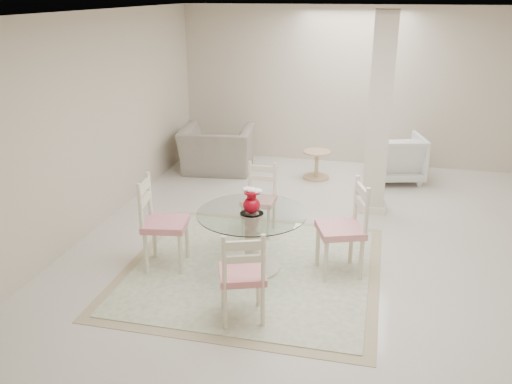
% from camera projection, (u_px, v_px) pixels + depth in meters
% --- Properties ---
extents(ground, '(7.00, 7.00, 0.00)m').
position_uv_depth(ground, '(326.00, 245.00, 6.60)').
color(ground, beige).
rests_on(ground, ground).
extents(room_shell, '(6.02, 7.02, 2.71)m').
position_uv_depth(room_shell, '(334.00, 93.00, 5.95)').
color(room_shell, beige).
rests_on(room_shell, ground).
extents(column, '(0.30, 0.30, 2.70)m').
position_uv_depth(column, '(379.00, 116.00, 7.21)').
color(column, beige).
rests_on(column, ground).
extents(area_rug, '(2.79, 2.79, 0.02)m').
position_uv_depth(area_rug, '(252.00, 269.00, 6.04)').
color(area_rug, tan).
rests_on(area_rug, ground).
extents(dining_table, '(1.18, 1.18, 0.68)m').
position_uv_depth(dining_table, '(252.00, 241.00, 5.92)').
color(dining_table, beige).
rests_on(dining_table, ground).
extents(red_vase, '(0.22, 0.19, 0.29)m').
position_uv_depth(red_vase, '(252.00, 201.00, 5.75)').
color(red_vase, '#9F0413').
rests_on(red_vase, dining_table).
extents(dining_chair_east, '(0.60, 0.60, 1.17)m').
position_uv_depth(dining_chair_east, '(348.00, 222.00, 5.76)').
color(dining_chair_east, beige).
rests_on(dining_chair_east, ground).
extents(dining_chair_north, '(0.40, 0.41, 0.99)m').
position_uv_depth(dining_chair_north, '(260.00, 194.00, 6.80)').
color(dining_chair_north, beige).
rests_on(dining_chair_north, ground).
extents(dining_chair_west, '(0.53, 0.53, 1.15)m').
position_uv_depth(dining_chair_west, '(158.00, 216.00, 5.91)').
color(dining_chair_west, '#F4EEC9').
rests_on(dining_chair_west, ground).
extents(dining_chair_south, '(0.53, 0.53, 1.05)m').
position_uv_depth(dining_chair_south, '(243.00, 270.00, 4.90)').
color(dining_chair_south, '#EEE4C4').
rests_on(dining_chair_south, ground).
extents(recliner_taupe, '(1.29, 1.16, 0.77)m').
position_uv_depth(recliner_taupe, '(217.00, 150.00, 9.17)').
color(recliner_taupe, gray).
rests_on(recliner_taupe, ground).
extents(armchair_white, '(1.00, 1.01, 0.76)m').
position_uv_depth(armchair_white, '(396.00, 158.00, 8.75)').
color(armchair_white, white).
rests_on(armchair_white, ground).
extents(side_table, '(0.45, 0.45, 0.46)m').
position_uv_depth(side_table, '(317.00, 166.00, 8.88)').
color(side_table, tan).
rests_on(side_table, ground).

